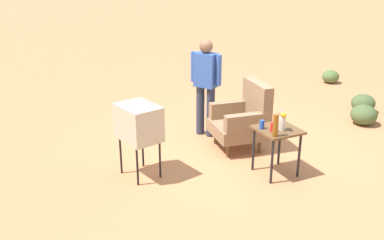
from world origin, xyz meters
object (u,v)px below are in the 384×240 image
(soda_can_blue, at_px, (262,124))
(soda_can_red, at_px, (273,127))
(tv_on_stand, at_px, (139,123))
(person_standing, at_px, (206,82))
(flower_vase, at_px, (282,120))
(armchair, at_px, (244,118))
(bottle_tall_amber, at_px, (275,125))
(side_table, at_px, (277,136))

(soda_can_blue, height_order, soda_can_red, same)
(tv_on_stand, distance_m, person_standing, 1.78)
(soda_can_blue, height_order, flower_vase, flower_vase)
(tv_on_stand, relative_size, soda_can_red, 8.44)
(armchair, xyz_separation_m, tv_on_stand, (0.22, -1.79, 0.28))
(bottle_tall_amber, bearing_deg, armchair, 167.53)
(soda_can_red, bearing_deg, soda_can_blue, -152.44)
(tv_on_stand, distance_m, bottle_tall_amber, 1.81)
(side_table, bearing_deg, armchair, 176.04)
(side_table, bearing_deg, soda_can_blue, -116.40)
(bottle_tall_amber, bearing_deg, soda_can_blue, -179.39)
(soda_can_blue, bearing_deg, side_table, 63.60)
(armchair, bearing_deg, side_table, -3.96)
(soda_can_blue, bearing_deg, person_standing, -178.57)
(bottle_tall_amber, height_order, flower_vase, bottle_tall_amber)
(armchair, xyz_separation_m, side_table, (0.97, -0.07, 0.07))
(person_standing, distance_m, flower_vase, 1.80)
(tv_on_stand, xyz_separation_m, flower_vase, (0.82, 1.74, 0.04))
(armchair, bearing_deg, flower_vase, -3.02)
(side_table, bearing_deg, soda_can_red, -68.06)
(soda_can_red, distance_m, flower_vase, 0.16)
(side_table, height_order, person_standing, person_standing)
(side_table, relative_size, soda_can_red, 5.52)
(tv_on_stand, bearing_deg, person_standing, 122.48)
(soda_can_blue, relative_size, bottle_tall_amber, 0.41)
(bottle_tall_amber, xyz_separation_m, flower_vase, (-0.13, 0.20, -0.00))
(side_table, xyz_separation_m, tv_on_stand, (-0.75, -1.73, 0.21))
(soda_can_red, xyz_separation_m, flower_vase, (0.03, 0.13, 0.09))
(armchair, relative_size, tv_on_stand, 1.03)
(person_standing, height_order, soda_can_blue, person_standing)
(soda_can_red, relative_size, flower_vase, 0.46)
(armchair, relative_size, side_table, 1.57)
(armchair, relative_size, soda_can_blue, 8.69)
(person_standing, relative_size, soda_can_blue, 13.44)
(armchair, bearing_deg, soda_can_red, -10.37)
(person_standing, xyz_separation_m, flower_vase, (1.77, 0.25, -0.12))
(person_standing, distance_m, soda_can_red, 1.76)
(side_table, xyz_separation_m, person_standing, (-1.70, -0.23, 0.37))
(soda_can_blue, xyz_separation_m, bottle_tall_amber, (0.30, 0.00, 0.09))
(armchair, height_order, bottle_tall_amber, armchair)
(person_standing, bearing_deg, tv_on_stand, -57.52)
(tv_on_stand, distance_m, flower_vase, 1.93)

